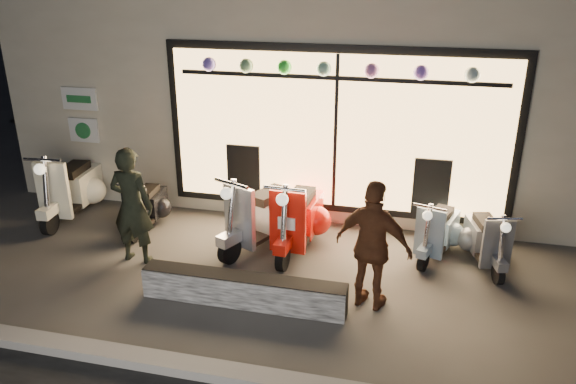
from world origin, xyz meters
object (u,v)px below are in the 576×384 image
object	(u,v)px
scooter_red	(299,216)
graffiti_barrier	(243,290)
scooter_silver	(267,214)
woman	(373,246)
man	(132,206)

from	to	relation	value
scooter_red	graffiti_barrier	bearing A→B (deg)	-96.72
scooter_silver	woman	xyz separation A→B (m)	(1.71, -1.39, 0.36)
scooter_silver	man	size ratio (longest dim) A/B	0.94
scooter_silver	man	xyz separation A→B (m)	(-1.66, -0.99, 0.38)
graffiti_barrier	scooter_silver	world-z (taller)	scooter_silver
scooter_silver	woman	size ratio (longest dim) A/B	0.96
scooter_silver	man	bearing A→B (deg)	-125.38
scooter_red	woman	distance (m)	1.92
scooter_silver	graffiti_barrier	bearing A→B (deg)	-60.42
graffiti_barrier	woman	xyz separation A→B (m)	(1.54, 0.34, 0.62)
man	woman	distance (m)	3.40
scooter_silver	woman	distance (m)	2.23
graffiti_barrier	woman	bearing A→B (deg)	12.52
woman	graffiti_barrier	bearing A→B (deg)	29.66
graffiti_barrier	man	distance (m)	2.09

